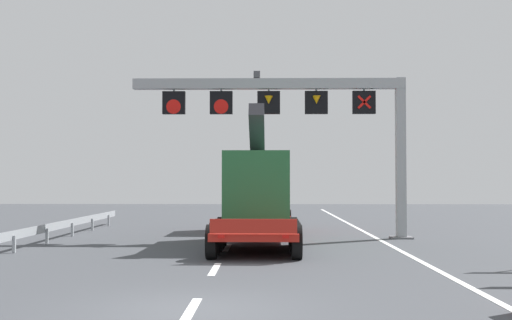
# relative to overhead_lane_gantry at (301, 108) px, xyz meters

# --- Properties ---
(ground) EXTENTS (112.00, 112.00, 0.00)m
(ground) POSITION_rel_overhead_lane_gantry_xyz_m (-2.97, -15.50, -5.63)
(ground) COLOR #424449
(lane_markings) EXTENTS (0.20, 49.31, 0.01)m
(lane_markings) POSITION_rel_overhead_lane_gantry_xyz_m (-2.96, 1.86, -5.63)
(lane_markings) COLOR silver
(lane_markings) RESTS_ON ground
(edge_line_right) EXTENTS (0.20, 63.00, 0.01)m
(edge_line_right) POSITION_rel_overhead_lane_gantry_xyz_m (3.23, -3.50, -5.63)
(edge_line_right) COLOR silver
(edge_line_right) RESTS_ON ground
(overhead_lane_gantry) EXTENTS (12.05, 0.90, 7.23)m
(overhead_lane_gantry) POSITION_rel_overhead_lane_gantry_xyz_m (0.00, 0.00, 0.00)
(overhead_lane_gantry) COLOR #9EA0A5
(overhead_lane_gantry) RESTS_ON ground
(heavy_haul_truck_red) EXTENTS (3.09, 14.08, 5.30)m
(heavy_haul_truck_red) POSITION_rel_overhead_lane_gantry_xyz_m (-1.83, -0.12, -3.65)
(heavy_haul_truck_red) COLOR red
(heavy_haul_truck_red) RESTS_ON ground
(guardrail_left) EXTENTS (0.13, 26.68, 0.76)m
(guardrail_left) POSITION_rel_overhead_lane_gantry_xyz_m (-10.24, -4.16, -5.07)
(guardrail_left) COLOR #999EA3
(guardrail_left) RESTS_ON ground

